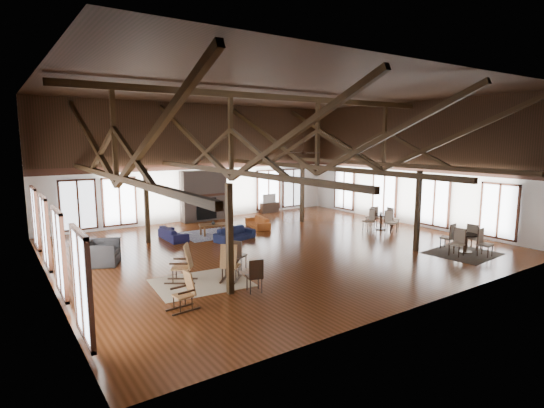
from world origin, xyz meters
TOP-DOWN VIEW (x-y plane):
  - floor at (0.00, 0.00)m, footprint 16.00×16.00m
  - ceiling at (0.00, 0.00)m, footprint 16.00×14.00m
  - wall_back at (0.00, 7.00)m, footprint 16.00×0.02m
  - wall_front at (0.00, -7.00)m, footprint 16.00×0.02m
  - wall_left at (-8.00, 0.00)m, footprint 0.02×14.00m
  - wall_right at (8.00, 0.00)m, footprint 0.02×14.00m
  - roof_truss at (0.00, 0.00)m, footprint 15.60×14.07m
  - post_grid at (0.00, 0.00)m, footprint 8.16×7.16m
  - fireplace at (0.00, 6.67)m, footprint 2.50×0.69m
  - ceiling_fan at (0.50, -1.00)m, footprint 1.60×1.60m
  - sofa_navy_front at (-0.84, 1.89)m, footprint 1.94×1.16m
  - sofa_navy_left at (-2.95, 3.43)m, footprint 1.79×0.71m
  - sofa_orange at (1.30, 3.48)m, footprint 1.85×1.03m
  - coffee_table at (-1.12, 3.35)m, footprint 1.35×0.93m
  - vase at (-1.16, 3.27)m, footprint 0.21×0.21m
  - armchair at (-6.28, 1.39)m, footprint 1.53×1.46m
  - side_table_lamp at (-6.94, 1.90)m, footprint 0.47×0.47m
  - rocking_chair_a at (-4.67, -1.92)m, footprint 1.02×0.91m
  - rocking_chair_b at (-3.50, -2.56)m, footprint 0.94×0.96m
  - rocking_chair_c at (-5.44, -3.85)m, footprint 0.79×0.47m
  - side_chair_a at (-2.76, -1.72)m, footprint 0.57×0.57m
  - side_chair_b at (-3.41, -3.85)m, footprint 0.50×0.50m
  - cafe_table_near at (5.33, -4.70)m, footprint 1.91×1.91m
  - cafe_table_far at (5.90, -0.09)m, footprint 1.92×1.92m
  - cup_near at (5.37, -4.61)m, footprint 0.14×0.14m
  - cup_far at (5.93, -0.04)m, footprint 0.14×0.14m
  - tv_console at (4.14, 6.75)m, footprint 1.13×0.42m
  - television at (4.10, 6.75)m, footprint 0.89×0.16m
  - rug_tan at (-4.30, -2.26)m, footprint 2.87×2.34m
  - rug_navy at (-0.95, 3.44)m, footprint 3.01×2.30m
  - rug_dark at (5.13, -4.72)m, footprint 2.49×2.30m

SIDE VIEW (x-z plane):
  - floor at x=0.00m, z-range 0.00..0.00m
  - rug_navy at x=-0.95m, z-range 0.00..0.01m
  - rug_tan at x=-4.30m, z-range 0.00..0.01m
  - rug_dark at x=5.13m, z-range 0.00..0.01m
  - sofa_orange at x=1.30m, z-range 0.00..0.51m
  - sofa_navy_left at x=-2.95m, z-range 0.00..0.52m
  - sofa_navy_front at x=-0.84m, z-range 0.00..0.53m
  - tv_console at x=4.14m, z-range 0.00..0.57m
  - armchair at x=-6.28m, z-range 0.00..0.78m
  - coffee_table at x=-1.12m, z-range 0.18..0.65m
  - side_table_lamp at x=-6.94m, z-range -0.15..1.05m
  - rocking_chair_c at x=-5.44m, z-range -0.03..0.94m
  - cafe_table_far at x=5.90m, z-range 0.00..0.98m
  - cafe_table_near at x=5.33m, z-range 0.00..0.98m
  - rocking_chair_b at x=-3.50m, z-range -0.03..1.10m
  - rocking_chair_a at x=-4.67m, z-range -0.03..1.14m
  - vase at x=-1.16m, z-range 0.47..0.65m
  - side_chair_b at x=-3.41m, z-range 0.08..1.04m
  - side_chair_a at x=-2.76m, z-range 0.08..1.06m
  - cup_far at x=5.93m, z-range 0.71..0.80m
  - cup_near at x=5.37m, z-range 0.71..0.81m
  - television at x=4.10m, z-range 0.57..1.08m
  - fireplace at x=0.00m, z-range -0.01..2.59m
  - post_grid at x=0.00m, z-range 0.00..3.05m
  - wall_back at x=0.00m, z-range 0.00..6.00m
  - wall_front at x=0.00m, z-range 0.00..6.00m
  - wall_left at x=-8.00m, z-range 0.00..6.00m
  - wall_right at x=8.00m, z-range 0.00..6.00m
  - ceiling_fan at x=0.50m, z-range 3.36..4.11m
  - roof_truss at x=0.00m, z-range 2.46..5.60m
  - ceiling at x=0.00m, z-range 5.99..6.01m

